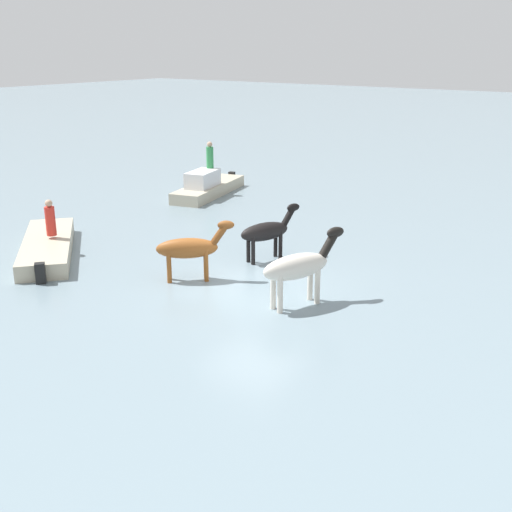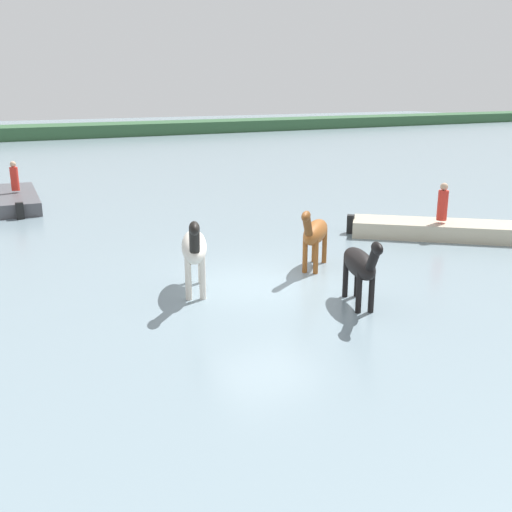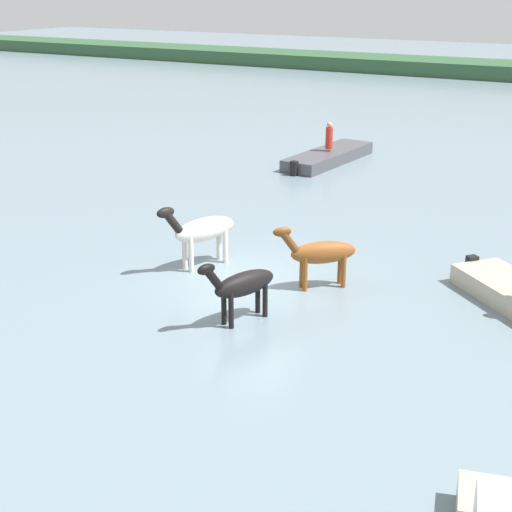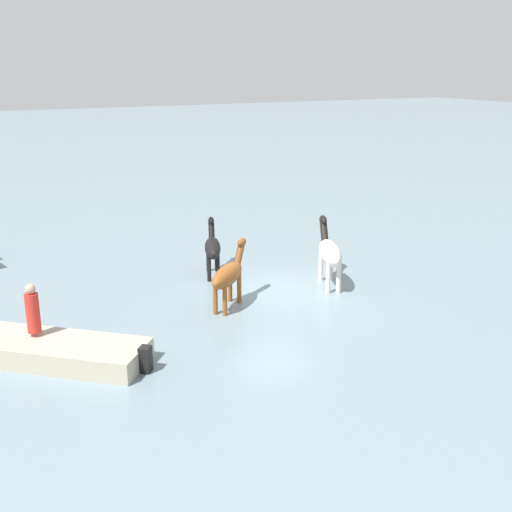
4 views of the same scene
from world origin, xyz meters
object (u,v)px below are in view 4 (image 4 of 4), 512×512
(horse_chestnut_trailing, at_px, (213,248))
(boat_tender_starboard, at_px, (37,352))
(person_watcher_seated, at_px, (33,310))
(horse_dark_mare, at_px, (228,275))
(horse_rear_stallion, at_px, (329,252))

(horse_chestnut_trailing, distance_m, boat_tender_starboard, 7.21)
(horse_chestnut_trailing, bearing_deg, boat_tender_starboard, 142.88)
(horse_chestnut_trailing, distance_m, person_watcher_seated, 7.05)
(horse_dark_mare, height_order, horse_chestnut_trailing, horse_dark_mare)
(horse_chestnut_trailing, relative_size, person_watcher_seated, 1.82)
(horse_rear_stallion, distance_m, person_watcher_seated, 8.97)
(horse_dark_mare, relative_size, person_watcher_seated, 1.61)
(horse_dark_mare, bearing_deg, horse_chestnut_trailing, 32.81)
(horse_rear_stallion, bearing_deg, horse_dark_mare, 115.87)
(horse_rear_stallion, relative_size, person_watcher_seated, 2.09)
(horse_rear_stallion, height_order, person_watcher_seated, horse_rear_stallion)
(horse_rear_stallion, xyz_separation_m, horse_chestnut_trailing, (2.81, -2.59, -0.14))
(person_watcher_seated, bearing_deg, horse_chestnut_trailing, -150.16)
(horse_dark_mare, distance_m, person_watcher_seated, 5.42)
(boat_tender_starboard, bearing_deg, horse_rear_stallion, -131.74)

